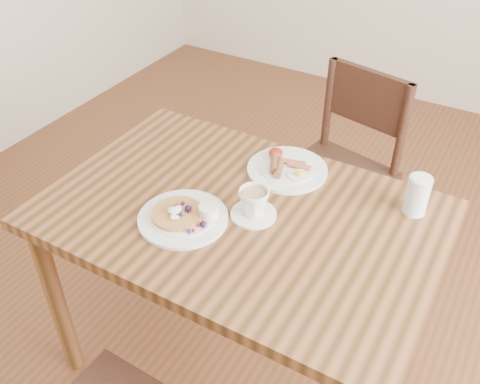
{
  "coord_description": "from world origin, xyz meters",
  "views": [
    {
      "loc": [
        0.63,
        -1.09,
        1.79
      ],
      "look_at": [
        0.0,
        0.0,
        0.82
      ],
      "focal_mm": 40.0,
      "sensor_mm": 36.0,
      "label": 1
    }
  ],
  "objects": [
    {
      "name": "pancake_plate",
      "position": [
        -0.12,
        -0.12,
        0.76
      ],
      "size": [
        0.27,
        0.27,
        0.06
      ],
      "color": "white",
      "rests_on": "dining_table"
    },
    {
      "name": "water_glass",
      "position": [
        0.46,
        0.26,
        0.81
      ],
      "size": [
        0.07,
        0.07,
        0.13
      ],
      "primitive_type": "cylinder",
      "color": "silver",
      "rests_on": "dining_table"
    },
    {
      "name": "teacup_saucer",
      "position": [
        0.05,
        0.0,
        0.79
      ],
      "size": [
        0.14,
        0.14,
        0.09
      ],
      "color": "white",
      "rests_on": "dining_table"
    },
    {
      "name": "ground",
      "position": [
        0.0,
        0.0,
        0.0
      ],
      "size": [
        5.0,
        5.0,
        0.0
      ],
      "primitive_type": "plane",
      "color": "brown",
      "rests_on": "ground"
    },
    {
      "name": "dining_table",
      "position": [
        0.0,
        0.0,
        0.65
      ],
      "size": [
        1.2,
        0.8,
        0.75
      ],
      "color": "brown",
      "rests_on": "ground"
    },
    {
      "name": "chair_far",
      "position": [
        0.07,
        0.75,
        0.49
      ],
      "size": [
        0.5,
        0.5,
        0.88
      ],
      "rotation": [
        0.0,
        0.0,
        2.92
      ],
      "color": "#381E14",
      "rests_on": "ground"
    },
    {
      "name": "breakfast_plate",
      "position": [
        0.03,
        0.26,
        0.76
      ],
      "size": [
        0.27,
        0.27,
        0.04
      ],
      "color": "white",
      "rests_on": "dining_table"
    }
  ]
}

